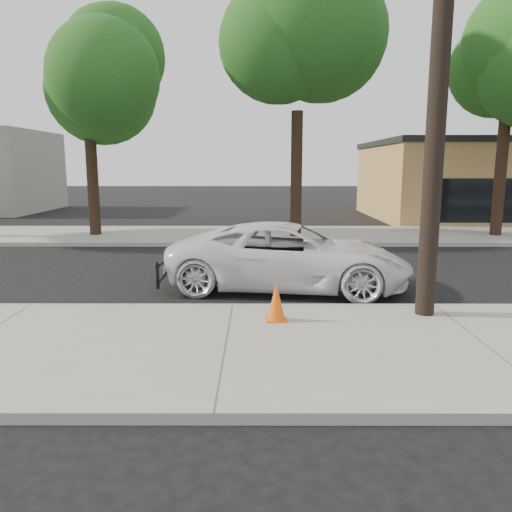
% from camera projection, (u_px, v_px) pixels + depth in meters
% --- Properties ---
extents(ground, '(120.00, 120.00, 0.00)m').
position_uv_depth(ground, '(237.00, 287.00, 11.97)').
color(ground, black).
rests_on(ground, ground).
extents(near_sidewalk, '(90.00, 4.40, 0.15)m').
position_uv_depth(near_sidewalk, '(226.00, 348.00, 7.72)').
color(near_sidewalk, gray).
rests_on(near_sidewalk, ground).
extents(far_sidewalk, '(90.00, 5.00, 0.15)m').
position_uv_depth(far_sidewalk, '(245.00, 235.00, 20.32)').
color(far_sidewalk, gray).
rests_on(far_sidewalk, ground).
extents(curb_near, '(90.00, 0.12, 0.16)m').
position_uv_depth(curb_near, '(233.00, 308.00, 9.89)').
color(curb_near, '#9E9B93').
rests_on(curb_near, ground).
extents(utility_pole, '(1.40, 0.34, 9.00)m').
position_uv_depth(utility_pole, '(440.00, 56.00, 8.47)').
color(utility_pole, black).
rests_on(utility_pole, near_sidewalk).
extents(tree_b, '(4.34, 4.20, 8.45)m').
position_uv_depth(tree_b, '(90.00, 77.00, 18.81)').
color(tree_b, black).
rests_on(tree_b, far_sidewalk).
extents(tree_c, '(4.96, 4.80, 9.55)m').
position_uv_depth(tree_c, '(304.00, 53.00, 18.25)').
color(tree_c, black).
rests_on(tree_c, far_sidewalk).
extents(police_cruiser, '(5.88, 3.31, 1.55)m').
position_uv_depth(police_cruiser, '(290.00, 256.00, 11.67)').
color(police_cruiser, white).
rests_on(police_cruiser, ground).
extents(traffic_cone, '(0.37, 0.37, 0.71)m').
position_uv_depth(traffic_cone, '(276.00, 302.00, 8.83)').
color(traffic_cone, '#F55C0C').
rests_on(traffic_cone, near_sidewalk).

